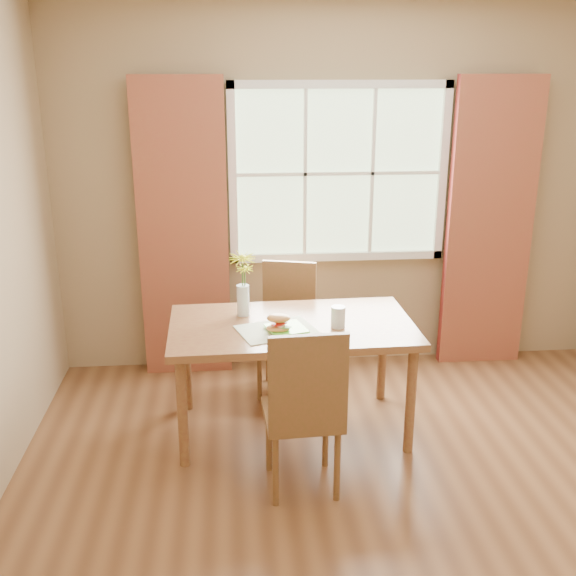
# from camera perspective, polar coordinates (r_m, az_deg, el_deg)

# --- Properties ---
(room) EXTENTS (4.24, 3.84, 2.74)m
(room) POSITION_cam_1_polar(r_m,az_deg,el_deg) (3.28, 9.34, 1.99)
(room) COLOR brown
(room) RESTS_ON ground
(window) EXTENTS (1.62, 0.06, 1.32)m
(window) POSITION_cam_1_polar(r_m,az_deg,el_deg) (5.04, 4.30, 9.66)
(window) COLOR #BADBA5
(window) RESTS_ON room
(curtain_left) EXTENTS (0.65, 0.08, 2.20)m
(curtain_left) POSITION_cam_1_polar(r_m,az_deg,el_deg) (4.98, -8.86, 4.69)
(curtain_left) COLOR maroon
(curtain_left) RESTS_ON room
(curtain_right) EXTENTS (0.65, 0.08, 2.20)m
(curtain_right) POSITION_cam_1_polar(r_m,az_deg,el_deg) (5.34, 16.69, 5.04)
(curtain_right) COLOR maroon
(curtain_right) RESTS_ON room
(dining_table) EXTENTS (1.53, 0.89, 0.74)m
(dining_table) POSITION_cam_1_polar(r_m,az_deg,el_deg) (4.21, 0.32, -3.98)
(dining_table) COLOR brown
(dining_table) RESTS_ON room
(chair_near) EXTENTS (0.43, 0.43, 0.99)m
(chair_near) POSITION_cam_1_polar(r_m,az_deg,el_deg) (3.63, 1.42, -9.94)
(chair_near) COLOR brown
(chair_near) RESTS_ON room
(chair_far) EXTENTS (0.47, 0.47, 0.93)m
(chair_far) POSITION_cam_1_polar(r_m,az_deg,el_deg) (4.83, -0.10, -2.90)
(chair_far) COLOR brown
(chair_far) RESTS_ON room
(placemat) EXTENTS (0.53, 0.45, 0.01)m
(placemat) POSITION_cam_1_polar(r_m,az_deg,el_deg) (4.07, -0.96, -3.59)
(placemat) COLOR beige
(placemat) RESTS_ON dining_table
(plate) EXTENTS (0.27, 0.27, 0.01)m
(plate) POSITION_cam_1_polar(r_m,az_deg,el_deg) (4.06, -0.13, -3.56)
(plate) COLOR #63DC37
(plate) RESTS_ON placemat
(croissant_sandwich) EXTENTS (0.16, 0.11, 0.11)m
(croissant_sandwich) POSITION_cam_1_polar(r_m,az_deg,el_deg) (4.00, -0.82, -2.98)
(croissant_sandwich) COLOR #E7A74E
(croissant_sandwich) RESTS_ON plate
(water_glass) EXTENTS (0.09, 0.09, 0.13)m
(water_glass) POSITION_cam_1_polar(r_m,az_deg,el_deg) (4.12, 4.26, -2.49)
(water_glass) COLOR silver
(water_glass) RESTS_ON dining_table
(flower_vase) EXTENTS (0.17, 0.17, 0.41)m
(flower_vase) POSITION_cam_1_polar(r_m,az_deg,el_deg) (4.25, -3.84, 0.80)
(flower_vase) COLOR silver
(flower_vase) RESTS_ON dining_table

